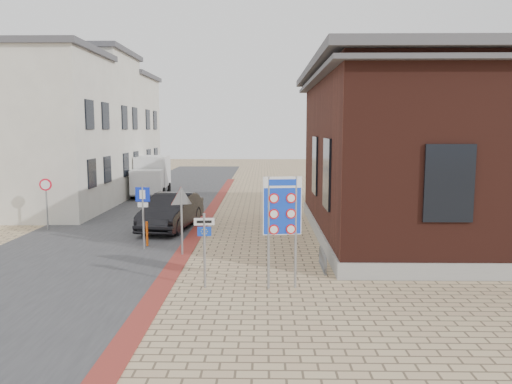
% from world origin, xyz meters
% --- Properties ---
extents(ground, '(120.00, 120.00, 0.00)m').
position_xyz_m(ground, '(0.00, 0.00, 0.00)').
color(ground, tan).
rests_on(ground, ground).
extents(road_strip, '(7.00, 60.00, 0.02)m').
position_xyz_m(road_strip, '(-5.50, 15.00, 0.01)').
color(road_strip, '#38383A').
rests_on(road_strip, ground).
extents(curb_strip, '(0.60, 40.00, 0.02)m').
position_xyz_m(curb_strip, '(-2.00, 10.00, 0.01)').
color(curb_strip, maroon).
rests_on(curb_strip, ground).
extents(brick_building, '(13.00, 13.00, 6.80)m').
position_xyz_m(brick_building, '(8.99, 7.00, 3.49)').
color(brick_building, gray).
rests_on(brick_building, ground).
extents(townhouse_near, '(7.40, 6.40, 8.30)m').
position_xyz_m(townhouse_near, '(-10.99, 12.00, 4.17)').
color(townhouse_near, beige).
rests_on(townhouse_near, ground).
extents(townhouse_mid, '(7.40, 6.40, 9.10)m').
position_xyz_m(townhouse_mid, '(-10.99, 18.00, 4.57)').
color(townhouse_mid, beige).
rests_on(townhouse_mid, ground).
extents(townhouse_far, '(7.40, 6.40, 8.30)m').
position_xyz_m(townhouse_far, '(-10.99, 24.00, 4.17)').
color(townhouse_far, beige).
rests_on(townhouse_far, ground).
extents(bike_rack, '(0.08, 1.80, 0.60)m').
position_xyz_m(bike_rack, '(2.65, 2.20, 0.26)').
color(bike_rack, slate).
rests_on(bike_rack, ground).
extents(sedan, '(2.29, 4.85, 1.54)m').
position_xyz_m(sedan, '(-3.20, 8.32, 0.77)').
color(sedan, black).
rests_on(sedan, ground).
extents(box_truck, '(2.35, 4.99, 2.55)m').
position_xyz_m(box_truck, '(-6.51, 19.27, 1.32)').
color(box_truck, slate).
rests_on(box_truck, ground).
extents(border_sign, '(1.04, 0.18, 3.06)m').
position_xyz_m(border_sign, '(1.30, 0.21, 2.21)').
color(border_sign, gray).
rests_on(border_sign, ground).
extents(essen_sign, '(0.56, 0.09, 2.06)m').
position_xyz_m(essen_sign, '(-0.80, 0.22, 1.33)').
color(essen_sign, gray).
rests_on(essen_sign, ground).
extents(parking_sign, '(0.52, 0.08, 2.34)m').
position_xyz_m(parking_sign, '(-3.50, 4.50, 1.58)').
color(parking_sign, gray).
rests_on(parking_sign, ground).
extents(yield_sign, '(0.79, 0.35, 2.33)m').
position_xyz_m(yield_sign, '(-2.00, 3.76, 1.77)').
color(yield_sign, gray).
rests_on(yield_sign, ground).
extents(speed_sign, '(0.52, 0.07, 2.23)m').
position_xyz_m(speed_sign, '(-8.50, 8.00, 1.48)').
color(speed_sign, gray).
rests_on(speed_sign, ground).
extents(bollard, '(0.09, 0.09, 0.93)m').
position_xyz_m(bollard, '(-3.50, 5.00, 0.47)').
color(bollard, '#FB5C0D').
rests_on(bollard, ground).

